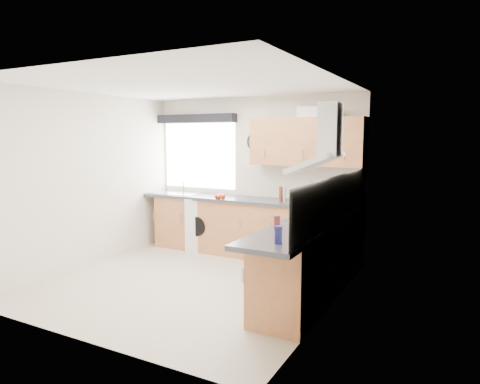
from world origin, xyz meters
The scene contains 34 objects.
ground_plane centered at (0.00, 0.00, 0.00)m, with size 3.60×3.60×0.00m, color beige.
ceiling centered at (0.00, 0.00, 2.50)m, with size 3.60×3.60×0.02m, color white.
wall_back centered at (0.00, 1.80, 1.25)m, with size 3.60×0.02×2.50m, color silver.
wall_front centered at (0.00, -1.80, 1.25)m, with size 3.60×0.02×2.50m, color silver.
wall_left centered at (-1.80, 0.00, 1.25)m, with size 0.02×3.60×2.50m, color silver.
wall_right centered at (1.80, 0.00, 1.25)m, with size 0.02×3.60×2.50m, color silver.
window centered at (-1.05, 1.79, 1.55)m, with size 1.40×0.02×1.10m, color white.
window_blind centered at (-1.05, 1.70, 2.18)m, with size 1.50×0.18×0.14m, color black.
splashback centered at (1.79, 0.30, 1.18)m, with size 0.01×3.00×0.54m, color white.
base_cab_back centered at (-0.10, 1.51, 0.43)m, with size 3.00×0.58×0.86m, color #A36239.
base_cab_corner centered at (1.50, 1.50, 0.43)m, with size 0.60×0.60×0.86m, color #A36239.
base_cab_right centered at (1.51, 0.15, 0.43)m, with size 0.58×2.10×0.86m, color #A36239.
worktop_back centered at (0.00, 1.50, 0.89)m, with size 3.60×0.62×0.05m, color #2C2E34.
worktop_right centered at (1.50, 0.00, 0.89)m, with size 0.62×2.42×0.05m, color #2C2E34.
sink centered at (-1.33, 1.50, 0.95)m, with size 0.84×0.46×0.10m, color #ADB2B9, non-canonical shape.
oven centered at (1.50, 0.30, 0.42)m, with size 0.56×0.58×0.85m, color black.
hob_plate centered at (1.50, 0.30, 0.92)m, with size 0.52×0.52×0.01m, color #ADB2B9.
extractor_hood centered at (1.60, 0.30, 1.77)m, with size 0.52×0.78×0.66m, color #ADB2B9, non-canonical shape.
upper_cabinets centered at (0.95, 1.62, 1.80)m, with size 1.70×0.35×0.70m, color #A36239.
washing_machine centered at (-0.73, 1.52, 0.44)m, with size 0.60×0.58×0.88m, color white.
wall_clock centered at (0.05, 1.76, 1.79)m, with size 0.32×0.32×0.04m, color black.
casserole centered at (0.98, 1.72, 2.23)m, with size 0.38×0.27×0.16m, color white.
storage_box centered at (1.32, 1.72, 2.20)m, with size 0.22×0.19×0.10m, color #9D371D.
utensil_pot centered at (1.15, 1.35, 0.98)m, with size 0.10×0.10×0.14m, color gray.
kitchen_roll centered at (1.37, 0.50, 1.03)m, with size 0.11×0.11×0.23m, color white.
tomato_cluster centered at (-0.34, 1.30, 0.94)m, with size 0.15×0.15×0.07m, color red, non-canonical shape.
jar_0 centered at (1.08, 1.56, 1.01)m, with size 0.06×0.06×0.19m, color #20491A.
jar_1 centered at (0.69, 1.42, 1.02)m, with size 0.04×0.04×0.23m, color #A39B8B.
jar_2 centered at (1.05, 1.68, 0.98)m, with size 0.06×0.06×0.14m, color black.
jar_3 centered at (1.13, 1.43, 1.00)m, with size 0.07×0.07×0.18m, color #19577A.
jar_4 centered at (0.61, 1.47, 1.02)m, with size 0.06×0.06×0.22m, color maroon.
jar_5 centered at (0.59, 1.53, 0.97)m, with size 0.07×0.07×0.12m, color #BEB3A2.
bottle_0 centered at (1.35, -0.41, 0.99)m, with size 0.07×0.07×0.15m, color #5A2027.
bottle_1 centered at (1.59, -0.92, 0.99)m, with size 0.07×0.07×0.16m, color #15164A.
Camera 1 is at (3.05, -4.42, 1.87)m, focal length 32.00 mm.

